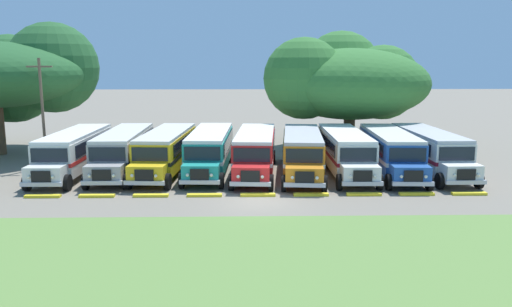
% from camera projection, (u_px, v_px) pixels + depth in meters
% --- Properties ---
extents(ground_plane, '(220.00, 220.00, 0.00)m').
position_uv_depth(ground_plane, '(258.00, 202.00, 27.95)').
color(ground_plane, slate).
extents(foreground_grass_strip, '(80.00, 10.06, 0.01)m').
position_uv_depth(foreground_grass_strip, '(264.00, 254.00, 20.36)').
color(foreground_grass_strip, olive).
rests_on(foreground_grass_strip, ground_plane).
extents(parked_bus_slot_0, '(2.81, 10.86, 2.82)m').
position_uv_depth(parked_bus_slot_0, '(74.00, 150.00, 34.75)').
color(parked_bus_slot_0, silver).
rests_on(parked_bus_slot_0, ground_plane).
extents(parked_bus_slot_1, '(2.72, 10.85, 2.82)m').
position_uv_depth(parked_bus_slot_1, '(124.00, 150.00, 35.10)').
color(parked_bus_slot_1, '#9E9993').
rests_on(parked_bus_slot_1, ground_plane).
extents(parked_bus_slot_2, '(3.37, 10.94, 2.82)m').
position_uv_depth(parked_bus_slot_2, '(166.00, 150.00, 35.08)').
color(parked_bus_slot_2, yellow).
rests_on(parked_bus_slot_2, ground_plane).
extents(parked_bus_slot_3, '(3.07, 10.89, 2.82)m').
position_uv_depth(parked_bus_slot_3, '(210.00, 149.00, 35.27)').
color(parked_bus_slot_3, teal).
rests_on(parked_bus_slot_3, ground_plane).
extents(parked_bus_slot_4, '(3.34, 10.94, 2.82)m').
position_uv_depth(parked_bus_slot_4, '(255.00, 150.00, 34.82)').
color(parked_bus_slot_4, red).
rests_on(parked_bus_slot_4, ground_plane).
extents(parked_bus_slot_5, '(3.50, 10.96, 2.82)m').
position_uv_depth(parked_bus_slot_5, '(302.00, 151.00, 34.57)').
color(parked_bus_slot_5, orange).
rests_on(parked_bus_slot_5, ground_plane).
extents(parked_bus_slot_6, '(2.81, 10.86, 2.82)m').
position_uv_depth(parked_bus_slot_6, '(345.00, 150.00, 34.90)').
color(parked_bus_slot_6, silver).
rests_on(parked_bus_slot_6, ground_plane).
extents(parked_bus_slot_7, '(3.08, 10.89, 2.82)m').
position_uv_depth(parked_bus_slot_7, '(390.00, 150.00, 34.88)').
color(parked_bus_slot_7, '#23519E').
rests_on(parked_bus_slot_7, ground_plane).
extents(parked_bus_slot_8, '(2.90, 10.87, 2.82)m').
position_uv_depth(parked_bus_slot_8, '(429.00, 149.00, 35.23)').
color(parked_bus_slot_8, silver).
rests_on(parked_bus_slot_8, ground_plane).
extents(curb_wheelstop_0, '(2.00, 0.36, 0.15)m').
position_uv_depth(curb_wheelstop_0, '(43.00, 196.00, 28.78)').
color(curb_wheelstop_0, yellow).
rests_on(curb_wheelstop_0, ground_plane).
extents(curb_wheelstop_1, '(2.00, 0.36, 0.15)m').
position_uv_depth(curb_wheelstop_1, '(97.00, 196.00, 28.85)').
color(curb_wheelstop_1, yellow).
rests_on(curb_wheelstop_1, ground_plane).
extents(curb_wheelstop_2, '(2.00, 0.36, 0.15)m').
position_uv_depth(curb_wheelstop_2, '(151.00, 195.00, 28.91)').
color(curb_wheelstop_2, yellow).
rests_on(curb_wheelstop_2, ground_plane).
extents(curb_wheelstop_3, '(2.00, 0.36, 0.15)m').
position_uv_depth(curb_wheelstop_3, '(205.00, 195.00, 28.98)').
color(curb_wheelstop_3, yellow).
rests_on(curb_wheelstop_3, ground_plane).
extents(curb_wheelstop_4, '(2.00, 0.36, 0.15)m').
position_uv_depth(curb_wheelstop_4, '(258.00, 195.00, 29.05)').
color(curb_wheelstop_4, yellow).
rests_on(curb_wheelstop_4, ground_plane).
extents(curb_wheelstop_5, '(2.00, 0.36, 0.15)m').
position_uv_depth(curb_wheelstop_5, '(311.00, 195.00, 29.12)').
color(curb_wheelstop_5, yellow).
rests_on(curb_wheelstop_5, ground_plane).
extents(curb_wheelstop_6, '(2.00, 0.36, 0.15)m').
position_uv_depth(curb_wheelstop_6, '(364.00, 194.00, 29.19)').
color(curb_wheelstop_6, yellow).
rests_on(curb_wheelstop_6, ground_plane).
extents(curb_wheelstop_7, '(2.00, 0.36, 0.15)m').
position_uv_depth(curb_wheelstop_7, '(417.00, 194.00, 29.26)').
color(curb_wheelstop_7, yellow).
rests_on(curb_wheelstop_7, ground_plane).
extents(curb_wheelstop_8, '(2.00, 0.36, 0.15)m').
position_uv_depth(curb_wheelstop_8, '(469.00, 194.00, 29.32)').
color(curb_wheelstop_8, yellow).
rests_on(curb_wheelstop_8, ground_plane).
extents(broad_shade_tree, '(14.31, 14.60, 10.41)m').
position_uv_depth(broad_shade_tree, '(346.00, 80.00, 44.67)').
color(broad_shade_tree, brown).
rests_on(broad_shade_tree, ground_plane).
extents(utility_pole, '(1.80, 0.20, 7.82)m').
position_uv_depth(utility_pole, '(43.00, 110.00, 36.31)').
color(utility_pole, brown).
rests_on(utility_pole, ground_plane).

